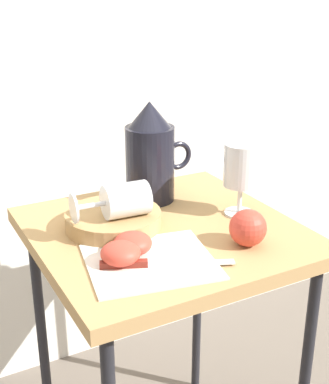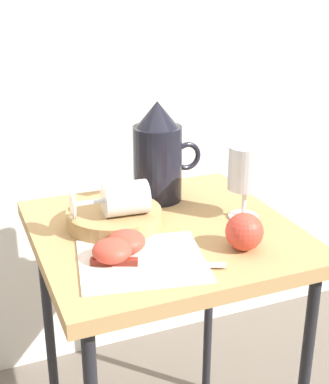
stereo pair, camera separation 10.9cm
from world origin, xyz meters
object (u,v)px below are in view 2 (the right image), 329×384
(pitcher, at_px, (158,161))
(apple_half_left, at_px, (112,251))
(wine_glass_tipped_near, at_px, (123,198))
(apple_whole, at_px, (244,232))
(basket_tray, at_px, (114,218))
(table, at_px, (164,257))
(knife, at_px, (137,263))
(apple_half_right, at_px, (126,242))
(wine_glass_upright, at_px, (246,172))

(pitcher, bearing_deg, apple_half_left, -126.68)
(wine_glass_tipped_near, relative_size, apple_whole, 2.17)
(pitcher, bearing_deg, basket_tray, -143.42)
(table, xyz_separation_m, knife, (-0.11, -0.13, 0.08))
(apple_half_right, bearing_deg, apple_half_left, -144.97)
(table, bearing_deg, apple_half_right, -145.18)
(wine_glass_upright, bearing_deg, table, 175.52)
(wine_glass_upright, bearing_deg, basket_tray, 166.33)
(table, bearing_deg, wine_glass_upright, -4.48)
(apple_half_left, distance_m, apple_whole, 0.25)
(basket_tray, height_order, pitcher, pitcher)
(pitcher, bearing_deg, table, -106.76)
(knife, bearing_deg, wine_glass_upright, 22.58)
(basket_tray, relative_size, apple_whole, 2.72)
(apple_half_left, bearing_deg, apple_half_right, 35.03)
(apple_half_right, bearing_deg, pitcher, 56.13)
(wine_glass_upright, xyz_separation_m, apple_whole, (-0.07, -0.13, -0.07))
(basket_tray, height_order, apple_whole, apple_whole)
(apple_half_left, relative_size, apple_half_right, 1.00)
(wine_glass_upright, relative_size, apple_whole, 2.20)
(table, distance_m, apple_whole, 0.20)
(apple_half_right, bearing_deg, apple_whole, -17.62)
(wine_glass_tipped_near, bearing_deg, wine_glass_upright, -8.05)
(basket_tray, relative_size, apple_half_right, 2.72)
(apple_half_left, bearing_deg, apple_whole, -9.80)
(apple_half_left, distance_m, knife, 0.05)
(wine_glass_upright, height_order, apple_whole, wine_glass_upright)
(pitcher, relative_size, apple_whole, 3.18)
(apple_half_left, distance_m, apple_half_right, 0.04)
(apple_half_left, xyz_separation_m, apple_half_right, (0.04, 0.02, 0.00))
(apple_half_right, distance_m, apple_whole, 0.22)
(apple_half_left, xyz_separation_m, apple_whole, (0.25, -0.04, 0.01))
(wine_glass_tipped_near, relative_size, knife, 0.69)
(apple_half_right, bearing_deg, table, 34.82)
(basket_tray, xyz_separation_m, knife, (-0.01, -0.18, -0.01))
(apple_whole, bearing_deg, basket_tray, 135.51)
(wine_glass_upright, distance_m, knife, 0.32)
(basket_tray, bearing_deg, wine_glass_tipped_near, -68.70)
(apple_half_right, relative_size, apple_whole, 1.00)
(table, distance_m, pitcher, 0.23)
(basket_tray, bearing_deg, apple_half_left, -108.48)
(pitcher, height_order, knife, pitcher)
(table, relative_size, wine_glass_tipped_near, 4.29)
(wine_glass_tipped_near, bearing_deg, knife, -99.21)
(pitcher, height_order, wine_glass_upright, pitcher)
(basket_tray, xyz_separation_m, wine_glass_tipped_near, (0.01, -0.03, 0.05))
(basket_tray, relative_size, pitcher, 0.86)
(basket_tray, height_order, wine_glass_upright, wine_glass_upright)
(wine_glass_upright, bearing_deg, wine_glass_tipped_near, 171.95)
(table, bearing_deg, pitcher, 73.24)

